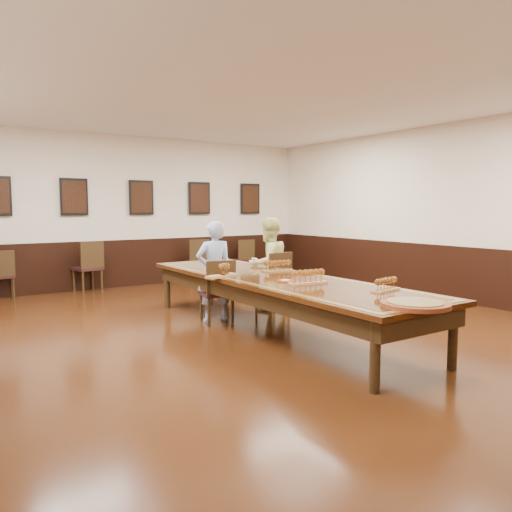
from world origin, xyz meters
TOP-DOWN VIEW (x-y plane):
  - floor at (0.00, 0.00)m, footprint 8.00×10.00m
  - ceiling at (0.00, 0.00)m, footprint 8.00×10.00m
  - wall_back at (0.00, 5.01)m, footprint 8.00×0.02m
  - wall_right at (4.01, 0.00)m, footprint 0.02×10.00m
  - chair_man at (-0.41, 0.92)m, footprint 0.52×0.55m
  - chair_woman at (0.76, 1.15)m, footprint 0.49×0.53m
  - spare_chair_a at (-2.78, 4.78)m, footprint 0.45×0.49m
  - spare_chair_b at (-1.25, 4.69)m, footprint 0.57×0.61m
  - spare_chair_c at (1.18, 4.64)m, footprint 0.57×0.60m
  - spare_chair_d at (2.47, 4.76)m, footprint 0.48×0.52m
  - person_man at (-0.40, 1.02)m, footprint 0.60×0.45m
  - person_woman at (0.75, 1.25)m, footprint 0.79×0.64m
  - pink_phone at (0.60, -0.07)m, footprint 0.10×0.14m
  - wainscoting at (0.00, 0.00)m, footprint 8.00×10.00m
  - conference_table at (0.00, 0.00)m, footprint 1.40×5.00m
  - posters at (0.00, 4.94)m, footprint 6.14×0.04m
  - flight_a at (-0.58, 0.43)m, footprint 0.52×0.28m
  - flight_b at (0.38, 0.50)m, footprint 0.47×0.24m
  - flight_c at (-0.03, -0.70)m, footprint 0.51×0.20m
  - flight_d at (0.37, -1.59)m, footprint 0.44×0.20m
  - red_plate_grp at (-0.15, -0.39)m, footprint 0.21×0.21m
  - carved_platter at (-0.08, -2.35)m, footprint 0.82×0.82m

SIDE VIEW (x-z plane):
  - floor at x=0.00m, z-range -0.02..0.00m
  - spare_chair_a at x=-2.78m, z-range 0.00..0.91m
  - spare_chair_d at x=2.47m, z-range 0.00..0.92m
  - chair_man at x=-0.41m, z-range 0.00..0.94m
  - chair_woman at x=0.76m, z-range 0.00..0.98m
  - spare_chair_c at x=1.18m, z-range 0.00..0.98m
  - wainscoting at x=0.00m, z-range 0.00..1.00m
  - spare_chair_b at x=-1.25m, z-range 0.00..1.03m
  - conference_table at x=0.00m, z-range 0.23..0.99m
  - person_man at x=-0.40m, z-range 0.00..1.50m
  - pink_phone at x=0.60m, z-range 0.75..0.76m
  - red_plate_grp at x=-0.15m, z-range 0.75..0.78m
  - person_woman at x=0.75m, z-range 0.00..1.53m
  - carved_platter at x=-0.08m, z-range 0.75..0.80m
  - flight_d at x=0.37m, z-range 0.74..0.90m
  - flight_b at x=0.38m, z-range 0.74..0.91m
  - flight_c at x=-0.03m, z-range 0.74..0.93m
  - flight_a at x=-0.58m, z-range 0.74..0.93m
  - wall_back at x=0.00m, z-range 0.00..3.20m
  - wall_right at x=4.01m, z-range 0.00..3.20m
  - posters at x=0.00m, z-range 1.53..2.27m
  - ceiling at x=0.00m, z-range 3.20..3.22m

